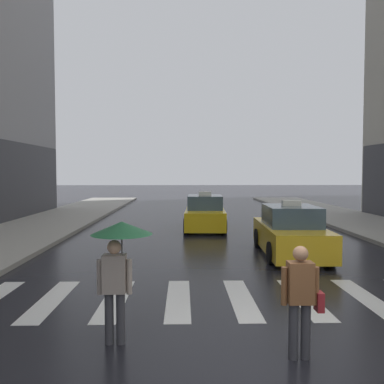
{
  "coord_description": "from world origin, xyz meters",
  "views": [
    {
      "loc": [
        -1.25,
        -5.28,
        2.7
      ],
      "look_at": [
        -0.94,
        8.0,
        2.05
      ],
      "focal_mm": 36.83,
      "sensor_mm": 36.0,
      "label": 1
    }
  ],
  "objects_px": {
    "pedestrian_with_umbrella": "(119,249)",
    "pedestrian_with_handbag": "(301,295)",
    "taxi_lead": "(290,233)",
    "taxi_second": "(205,214)"
  },
  "relations": [
    {
      "from": "pedestrian_with_umbrella",
      "to": "pedestrian_with_handbag",
      "type": "distance_m",
      "value": 2.82
    },
    {
      "from": "pedestrian_with_umbrella",
      "to": "taxi_lead",
      "type": "bearing_deg",
      "value": 55.75
    },
    {
      "from": "taxi_second",
      "to": "pedestrian_with_handbag",
      "type": "distance_m",
      "value": 13.18
    },
    {
      "from": "taxi_lead",
      "to": "pedestrian_with_handbag",
      "type": "xyz_separation_m",
      "value": [
        -1.83,
        -7.21,
        0.21
      ]
    },
    {
      "from": "taxi_lead",
      "to": "taxi_second",
      "type": "relative_size",
      "value": 1.0
    },
    {
      "from": "pedestrian_with_umbrella",
      "to": "pedestrian_with_handbag",
      "type": "relative_size",
      "value": 1.18
    },
    {
      "from": "taxi_second",
      "to": "pedestrian_with_handbag",
      "type": "xyz_separation_m",
      "value": [
        0.65,
        -13.16,
        0.21
      ]
    },
    {
      "from": "taxi_lead",
      "to": "pedestrian_with_umbrella",
      "type": "xyz_separation_m",
      "value": [
        -4.53,
        -6.65,
        0.79
      ]
    },
    {
      "from": "pedestrian_with_handbag",
      "to": "pedestrian_with_umbrella",
      "type": "bearing_deg",
      "value": 168.2
    },
    {
      "from": "pedestrian_with_handbag",
      "to": "taxi_lead",
      "type": "bearing_deg",
      "value": 75.78
    }
  ]
}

